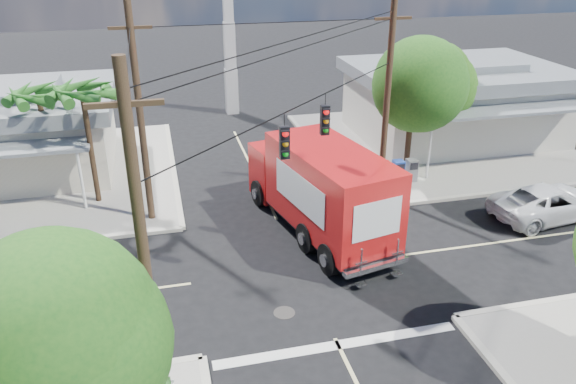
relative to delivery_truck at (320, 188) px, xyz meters
name	(u,v)px	position (x,y,z in m)	size (l,w,h in m)	color
ground	(301,269)	(-1.47, -2.63, -1.91)	(120.00, 120.00, 0.00)	black
sidewalk_ne	(434,144)	(9.41, 8.25, -1.84)	(14.12, 14.12, 0.14)	#9F9A90
sidewalk_nw	(32,180)	(-12.35, 8.25, -1.84)	(14.12, 14.12, 0.14)	#9F9A90
road_markings	(312,291)	(-1.47, -4.10, -1.91)	(32.00, 32.00, 0.01)	beige
building_ne	(455,99)	(11.03, 9.34, 0.41)	(11.80, 10.20, 4.50)	beige
building_nw	(5,130)	(-13.47, 9.84, 0.31)	(10.80, 10.20, 4.30)	beige
radio_tower	(229,28)	(-0.97, 17.37, 3.73)	(0.80, 0.80, 17.00)	silver
tree_sw_front	(48,334)	(-8.46, -10.17, 2.42)	(3.88, 3.78, 6.03)	#422D1C
tree_ne_front	(414,85)	(5.74, 4.13, 2.85)	(4.21, 4.14, 6.66)	#422D1C
tree_ne_back	(441,82)	(8.34, 6.33, 2.27)	(3.77, 3.66, 5.82)	#422D1C
palm_nw_front	(82,94)	(-8.97, 4.87, 3.13)	(3.01, 3.08, 5.59)	#422D1C
palm_nw_back	(38,97)	(-10.97, 6.37, 2.76)	(3.01, 3.08, 5.19)	#422D1C
utility_poles	(247,137)	(-3.06, -1.02, 2.76)	(12.00, 10.68, 9.00)	#473321
vending_boxes	(398,171)	(5.03, 3.57, -1.22)	(1.90, 0.50, 1.10)	#A70709
delivery_truck	(320,188)	(0.00, 0.00, 0.00)	(4.39, 9.03, 3.76)	black
parked_car	(549,202)	(9.88, -1.18, -1.19)	(2.39, 5.17, 1.44)	silver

